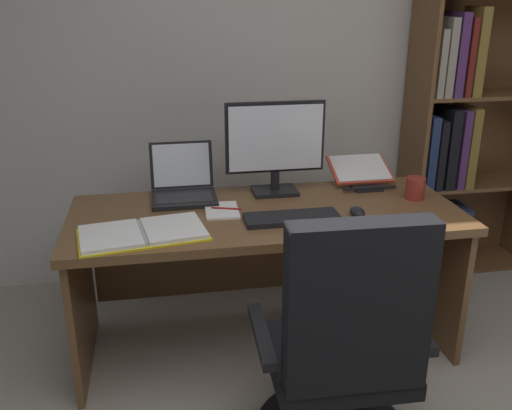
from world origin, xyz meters
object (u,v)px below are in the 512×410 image
(reading_stand_with_book, at_px, (361,172))
(notepad, at_px, (222,210))
(monitor, at_px, (275,148))
(open_binder, at_px, (143,233))
(bookshelf, at_px, (463,114))
(coffee_mug, at_px, (415,188))
(desk, at_px, (263,242))
(keyboard, at_px, (292,218))
(office_chair, at_px, (343,362))
(pen, at_px, (226,208))
(laptop, at_px, (183,187))
(computer_mouse, at_px, (357,212))

(reading_stand_with_book, height_order, notepad, reading_stand_with_book)
(monitor, xyz_separation_m, open_binder, (-0.65, -0.43, -0.22))
(reading_stand_with_book, bearing_deg, bookshelf, 25.60)
(open_binder, bearing_deg, reading_stand_with_book, 14.84)
(coffee_mug, bearing_deg, reading_stand_with_book, 123.09)
(desk, xyz_separation_m, notepad, (-0.20, -0.05, 0.20))
(notepad, bearing_deg, keyboard, -29.30)
(open_binder, bearing_deg, monitor, 24.45)
(office_chair, height_order, keyboard, office_chair)
(reading_stand_with_book, xyz_separation_m, coffee_mug, (0.18, -0.27, -0.01))
(office_chair, height_order, pen, office_chair)
(bookshelf, bearing_deg, coffee_mug, -132.06)
(monitor, bearing_deg, notepad, -144.04)
(laptop, bearing_deg, keyboard, -40.08)
(office_chair, bearing_deg, laptop, 117.72)
(bookshelf, xyz_separation_m, laptop, (-1.67, -0.42, -0.22))
(laptop, bearing_deg, monitor, -0.80)
(desk, distance_m, keyboard, 0.31)
(office_chair, bearing_deg, desk, 100.46)
(desk, relative_size, laptop, 5.77)
(keyboard, distance_m, notepad, 0.33)
(reading_stand_with_book, bearing_deg, notepad, -159.96)
(laptop, relative_size, reading_stand_with_book, 1.00)
(pen, bearing_deg, monitor, 37.91)
(laptop, bearing_deg, computer_mouse, -26.86)
(bookshelf, bearing_deg, open_binder, -155.50)
(office_chair, distance_m, pen, 0.91)
(keyboard, height_order, pen, keyboard)
(desk, distance_m, office_chair, 0.86)
(keyboard, xyz_separation_m, computer_mouse, (0.30, 0.00, 0.01))
(pen, xyz_separation_m, coffee_mug, (0.92, 0.01, 0.04))
(bookshelf, height_order, notepad, bookshelf)
(laptop, xyz_separation_m, coffee_mug, (1.11, -0.21, -0.00))
(laptop, xyz_separation_m, notepad, (0.16, -0.22, -0.05))
(computer_mouse, bearing_deg, laptop, 153.14)
(desk, distance_m, pen, 0.28)
(desk, relative_size, monitor, 3.66)
(office_chair, relative_size, pen, 7.24)
(desk, distance_m, notepad, 0.29)
(bookshelf, distance_m, laptop, 1.74)
(bookshelf, xyz_separation_m, notepad, (-1.51, -0.64, -0.27))
(coffee_mug, bearing_deg, keyboard, -165.36)
(monitor, bearing_deg, bookshelf, 19.22)
(keyboard, height_order, coffee_mug, coffee_mug)
(desk, height_order, bookshelf, bookshelf)
(reading_stand_with_book, bearing_deg, computer_mouse, -111.49)
(keyboard, bearing_deg, notepad, 150.70)
(monitor, relative_size, notepad, 2.33)
(office_chair, height_order, open_binder, office_chair)
(monitor, xyz_separation_m, coffee_mug, (0.65, -0.20, -0.18))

